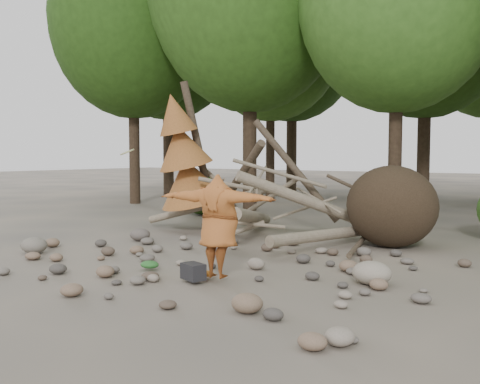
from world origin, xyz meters
The scene contains 13 objects.
ground centered at (0.00, 0.00, 0.00)m, with size 120.00×120.00×0.00m, color #514C44.
deadfall_pile centered at (2.02, 4.24, 0.95)m, with size 8.55×5.24×3.30m.
dead_conifer centered at (-3.12, 3.37, 2.11)m, with size 2.06×2.16×4.35m.
bush_left centered at (-5.50, 7.20, 0.72)m, with size 1.80×1.80×1.44m, color #274D14.
bush_mid centered at (0.80, 7.80, 0.56)m, with size 1.40×1.40×1.12m, color #33621C.
frisbee_thrower centered at (1.30, -0.89, 0.99)m, with size 3.29×0.94×2.29m.
backpack centered at (0.99, -1.21, 0.14)m, with size 0.42×0.28×0.28m, color black.
cloth_green centered at (-0.32, -0.95, 0.07)m, with size 0.38×0.32×0.14m, color #266126.
cloth_orange centered at (1.02, -0.88, 0.05)m, with size 0.30×0.24×0.11m, color #C46F21.
boulder_front_left centered at (-3.75, -1.13, 0.18)m, with size 0.62×0.55×0.37m, color slate.
boulder_front_right centered at (2.76, -2.14, 0.14)m, with size 0.47×0.42×0.28m, color #765F4A.
boulder_mid_right centered at (3.60, 0.45, 0.20)m, with size 0.68×0.61×0.41m, color gray.
boulder_mid_left centered at (-3.06, 1.50, 0.16)m, with size 0.55×0.49×0.33m, color #5C534D.
Camera 1 is at (6.92, -8.28, 2.23)m, focal length 40.00 mm.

